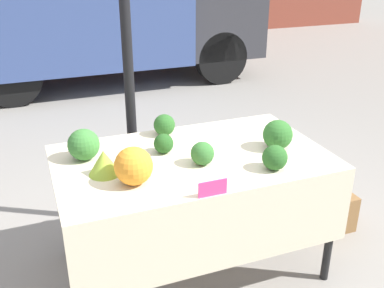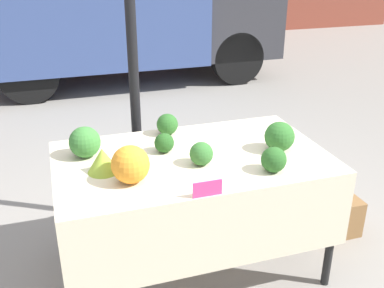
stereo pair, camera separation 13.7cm
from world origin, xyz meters
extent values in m
plane|color=gray|center=(0.00, 0.00, 0.00)|extent=(40.00, 40.00, 0.00)
cylinder|color=black|center=(-0.21, 0.65, 1.16)|extent=(0.07, 0.07, 2.31)
cube|color=#333338|center=(2.10, 4.77, 1.06)|extent=(1.21, 1.91, 1.42)
cylinder|color=black|center=(1.97, 3.92, 0.40)|extent=(0.79, 0.22, 0.79)
cylinder|color=black|center=(1.97, 5.61, 0.40)|extent=(0.79, 0.22, 0.79)
cylinder|color=black|center=(-1.03, 3.92, 0.40)|extent=(0.79, 0.22, 0.79)
cylinder|color=black|center=(-1.03, 5.61, 0.40)|extent=(0.79, 0.22, 0.79)
cube|color=beige|center=(0.00, 0.00, 0.79)|extent=(1.62, 0.96, 0.03)
cube|color=beige|center=(0.00, -0.47, 0.56)|extent=(1.62, 0.01, 0.45)
cylinder|color=black|center=(0.75, -0.42, 0.39)|extent=(0.05, 0.05, 0.78)
cylinder|color=black|center=(-0.75, 0.42, 0.39)|extent=(0.05, 0.05, 0.78)
cylinder|color=black|center=(0.75, 0.42, 0.39)|extent=(0.05, 0.05, 0.78)
sphere|color=orange|center=(-0.40, -0.20, 0.91)|extent=(0.20, 0.20, 0.20)
cone|color=#93B238|center=(-0.53, -0.04, 0.88)|extent=(0.18, 0.18, 0.14)
sphere|color=#2D6628|center=(0.53, -0.08, 0.90)|extent=(0.18, 0.18, 0.18)
sphere|color=#336B2D|center=(0.02, -0.12, 0.88)|extent=(0.14, 0.14, 0.14)
sphere|color=#285B23|center=(-0.05, 0.37, 0.88)|extent=(0.14, 0.14, 0.14)
sphere|color=#387533|center=(-0.60, 0.19, 0.90)|extent=(0.19, 0.19, 0.19)
sphere|color=#285B23|center=(0.37, -0.32, 0.88)|extent=(0.14, 0.14, 0.14)
sphere|color=#23511E|center=(-0.14, 0.11, 0.87)|extent=(0.12, 0.12, 0.12)
cube|color=#E53D84|center=(-0.07, -0.47, 0.85)|extent=(0.15, 0.01, 0.09)
cube|color=olive|center=(1.09, 0.08, 0.14)|extent=(0.39, 0.33, 0.28)
camera|label=1|loc=(-0.87, -2.25, 1.96)|focal=42.00mm
camera|label=2|loc=(-0.74, -2.30, 1.96)|focal=42.00mm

